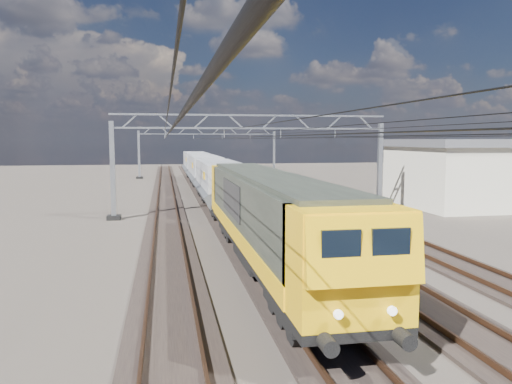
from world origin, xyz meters
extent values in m
plane|color=black|center=(0.00, 0.00, 0.00)|extent=(160.00, 160.00, 0.00)
cube|color=black|center=(-6.00, 0.00, 0.06)|extent=(2.60, 140.00, 0.12)
cube|color=#553522|center=(-6.72, 0.00, 0.22)|extent=(0.08, 140.00, 0.16)
cube|color=#553522|center=(-5.28, 0.00, 0.22)|extent=(0.08, 140.00, 0.16)
cube|color=black|center=(-2.00, 0.00, 0.06)|extent=(2.60, 140.00, 0.12)
cube|color=#553522|center=(-2.72, 0.00, 0.22)|extent=(0.08, 140.00, 0.16)
cube|color=#553522|center=(-1.28, 0.00, 0.22)|extent=(0.08, 140.00, 0.16)
cube|color=black|center=(2.00, 0.00, 0.06)|extent=(2.60, 140.00, 0.12)
cube|color=#553522|center=(1.28, 0.00, 0.22)|extent=(0.08, 140.00, 0.16)
cube|color=#553522|center=(2.72, 0.00, 0.22)|extent=(0.08, 140.00, 0.16)
cube|color=black|center=(6.00, 0.00, 0.06)|extent=(2.60, 140.00, 0.12)
cube|color=#553522|center=(5.28, 0.00, 0.22)|extent=(0.08, 140.00, 0.16)
cube|color=#553522|center=(6.72, 0.00, 0.22)|extent=(0.08, 140.00, 0.16)
cube|color=#9AA0A8|center=(-9.50, 4.00, 3.30)|extent=(0.30, 0.30, 6.60)
cube|color=#9AA0A8|center=(9.50, 4.00, 3.30)|extent=(0.30, 0.30, 6.60)
cube|color=black|center=(-9.50, 4.00, 0.15)|extent=(0.90, 0.90, 0.30)
cube|color=black|center=(9.50, 4.00, 0.15)|extent=(0.90, 0.90, 0.30)
cube|color=#9AA0A8|center=(0.00, 4.00, 7.05)|extent=(19.30, 0.18, 0.12)
cube|color=#9AA0A8|center=(0.00, 4.00, 6.15)|extent=(19.30, 0.18, 0.12)
cube|color=#9AA0A8|center=(-8.31, 4.00, 6.60)|extent=(1.03, 0.10, 0.94)
cube|color=#9AA0A8|center=(-5.94, 4.00, 6.60)|extent=(1.03, 0.10, 0.94)
cube|color=#9AA0A8|center=(-3.56, 4.00, 6.60)|extent=(1.03, 0.10, 0.94)
cube|color=#9AA0A8|center=(-1.19, 4.00, 6.60)|extent=(1.03, 0.10, 0.94)
cube|color=#9AA0A8|center=(1.19, 4.00, 6.60)|extent=(1.03, 0.10, 0.94)
cube|color=#9AA0A8|center=(3.56, 4.00, 6.60)|extent=(1.03, 0.10, 0.94)
cube|color=#9AA0A8|center=(5.94, 4.00, 6.60)|extent=(1.03, 0.10, 0.94)
cube|color=#9AA0A8|center=(8.31, 4.00, 6.60)|extent=(1.03, 0.10, 0.94)
cube|color=#9AA0A8|center=(-6.00, 4.00, 5.82)|extent=(0.06, 0.06, 0.65)
cube|color=#9AA0A8|center=(-2.00, 4.00, 5.82)|extent=(0.06, 0.06, 0.65)
cube|color=#9AA0A8|center=(2.00, 4.00, 5.82)|extent=(0.06, 0.06, 0.65)
cube|color=#9AA0A8|center=(6.00, 4.00, 5.82)|extent=(0.06, 0.06, 0.65)
cube|color=#9AA0A8|center=(-9.50, 40.00, 3.30)|extent=(0.30, 0.30, 6.60)
cube|color=#9AA0A8|center=(9.50, 40.00, 3.30)|extent=(0.30, 0.30, 6.60)
cube|color=black|center=(-9.50, 40.00, 0.15)|extent=(0.90, 0.90, 0.30)
cube|color=black|center=(9.50, 40.00, 0.15)|extent=(0.90, 0.90, 0.30)
cube|color=#9AA0A8|center=(0.00, 40.00, 7.05)|extent=(19.30, 0.18, 0.12)
cube|color=#9AA0A8|center=(0.00, 40.00, 6.15)|extent=(19.30, 0.18, 0.12)
cube|color=#9AA0A8|center=(-8.31, 40.00, 6.60)|extent=(1.03, 0.10, 0.94)
cube|color=#9AA0A8|center=(-5.94, 40.00, 6.60)|extent=(1.03, 0.10, 0.94)
cube|color=#9AA0A8|center=(-3.56, 40.00, 6.60)|extent=(1.03, 0.10, 0.94)
cube|color=#9AA0A8|center=(-1.19, 40.00, 6.60)|extent=(1.03, 0.10, 0.94)
cube|color=#9AA0A8|center=(1.19, 40.00, 6.60)|extent=(1.03, 0.10, 0.94)
cube|color=#9AA0A8|center=(3.56, 40.00, 6.60)|extent=(1.03, 0.10, 0.94)
cube|color=#9AA0A8|center=(5.94, 40.00, 6.60)|extent=(1.03, 0.10, 0.94)
cube|color=#9AA0A8|center=(8.31, 40.00, 6.60)|extent=(1.03, 0.10, 0.94)
cube|color=#9AA0A8|center=(-6.00, 40.00, 5.82)|extent=(0.06, 0.06, 0.65)
cube|color=#9AA0A8|center=(-2.00, 40.00, 5.82)|extent=(0.06, 0.06, 0.65)
cube|color=#9AA0A8|center=(2.00, 40.00, 5.82)|extent=(0.06, 0.06, 0.65)
cube|color=#9AA0A8|center=(6.00, 40.00, 5.82)|extent=(0.06, 0.06, 0.65)
cylinder|color=black|center=(-6.00, 8.00, 5.50)|extent=(0.03, 140.00, 0.03)
cylinder|color=black|center=(-6.00, 8.00, 6.00)|extent=(0.03, 140.00, 0.03)
cylinder|color=black|center=(-2.00, 8.00, 5.50)|extent=(0.03, 140.00, 0.03)
cylinder|color=black|center=(-2.00, 8.00, 6.00)|extent=(0.03, 140.00, 0.03)
cylinder|color=black|center=(2.00, 8.00, 5.50)|extent=(0.03, 140.00, 0.03)
cylinder|color=black|center=(2.00, 8.00, 6.00)|extent=(0.03, 140.00, 0.03)
cylinder|color=black|center=(6.00, 8.00, 5.50)|extent=(0.03, 140.00, 0.03)
cylinder|color=black|center=(6.00, 8.00, 6.00)|extent=(0.03, 140.00, 0.03)
cube|color=black|center=(-2.00, -17.13, 0.75)|extent=(2.20, 3.60, 0.60)
cube|color=black|center=(-2.00, -4.13, 0.75)|extent=(2.20, 3.60, 0.60)
cube|color=black|center=(-2.00, -10.63, 1.13)|extent=(2.65, 20.00, 0.25)
cube|color=black|center=(-2.00, -10.63, 0.75)|extent=(2.20, 4.50, 0.75)
cube|color=#242A23|center=(-2.00, -10.63, 2.55)|extent=(2.65, 17.00, 2.60)
cube|color=yellow|center=(-3.34, -10.63, 1.55)|extent=(0.04, 17.00, 0.60)
cube|color=yellow|center=(-0.66, -10.63, 1.55)|extent=(0.04, 17.00, 0.60)
cube|color=black|center=(-3.35, -9.63, 2.90)|extent=(0.05, 5.00, 1.40)
cube|color=black|center=(-0.65, -9.63, 2.90)|extent=(0.05, 5.00, 1.40)
cube|color=#242A23|center=(-2.00, -10.63, 3.92)|extent=(2.25, 18.00, 0.15)
cube|color=yellow|center=(-2.00, -19.73, 2.55)|extent=(2.65, 1.80, 2.60)
cube|color=yellow|center=(-2.00, -20.68, 3.05)|extent=(2.60, 0.46, 1.52)
cube|color=black|center=(-2.55, -20.78, 3.15)|extent=(0.85, 0.08, 0.75)
cube|color=black|center=(-1.45, -20.78, 3.15)|extent=(0.85, 0.08, 0.75)
cylinder|color=black|center=(-2.85, -20.93, 1.15)|extent=(0.36, 0.50, 0.36)
cylinder|color=black|center=(-1.15, -20.93, 1.15)|extent=(0.36, 0.50, 0.36)
cylinder|color=white|center=(-2.60, -20.83, 1.75)|extent=(0.20, 0.08, 0.20)
cylinder|color=white|center=(-1.40, -20.83, 1.75)|extent=(0.20, 0.08, 0.20)
cube|color=yellow|center=(-2.00, -1.53, 2.55)|extent=(2.65, 1.80, 2.60)
cube|color=yellow|center=(-2.00, -0.58, 3.05)|extent=(2.60, 0.46, 1.52)
cube|color=black|center=(-2.55, -0.48, 3.15)|extent=(0.85, 0.08, 0.75)
cube|color=black|center=(-1.45, -0.48, 3.15)|extent=(0.85, 0.08, 0.75)
cylinder|color=black|center=(-2.85, -0.33, 1.15)|extent=(0.36, 0.50, 0.36)
cylinder|color=black|center=(-1.15, -0.33, 1.15)|extent=(0.36, 0.50, 0.36)
cylinder|color=white|center=(-2.60, -0.43, 1.75)|extent=(0.20, 0.08, 0.20)
cylinder|color=white|center=(-1.40, -0.43, 1.75)|extent=(0.20, 0.08, 0.20)
cube|color=black|center=(-2.00, 2.57, 0.72)|extent=(2.20, 2.60, 0.55)
cube|color=black|center=(-2.00, 11.57, 0.72)|extent=(2.20, 2.60, 0.55)
cube|color=black|center=(-2.00, 7.07, 1.08)|extent=(2.40, 13.00, 0.20)
cube|color=gray|center=(-2.00, 7.07, 2.80)|extent=(2.80, 12.00, 1.80)
cube|color=#4E5257|center=(-2.95, 7.07, 1.55)|extent=(1.48, 12.00, 1.36)
cube|color=#4E5257|center=(-1.05, 7.07, 1.55)|extent=(1.48, 12.00, 1.36)
cube|color=yellow|center=(-3.42, 4.07, 2.90)|extent=(0.04, 1.20, 0.50)
cube|color=black|center=(-2.00, 16.77, 0.72)|extent=(2.20, 2.60, 0.55)
cube|color=black|center=(-2.00, 25.77, 0.72)|extent=(2.20, 2.60, 0.55)
cube|color=black|center=(-2.00, 21.27, 1.08)|extent=(2.40, 13.00, 0.20)
cube|color=gray|center=(-2.00, 21.27, 2.80)|extent=(2.80, 12.00, 1.80)
cube|color=#4E5257|center=(-2.95, 21.27, 1.55)|extent=(1.48, 12.00, 1.36)
cube|color=#4E5257|center=(-1.05, 21.27, 1.55)|extent=(1.48, 12.00, 1.36)
cube|color=yellow|center=(-3.42, 18.27, 2.90)|extent=(0.04, 1.20, 0.50)
cube|color=black|center=(-2.00, 30.97, 0.72)|extent=(2.20, 2.60, 0.55)
cube|color=black|center=(-2.00, 39.97, 0.72)|extent=(2.20, 2.60, 0.55)
cube|color=black|center=(-2.00, 35.47, 1.08)|extent=(2.40, 13.00, 0.20)
cube|color=gray|center=(-2.00, 35.47, 2.80)|extent=(2.80, 12.00, 1.80)
cube|color=#4E5257|center=(-2.95, 35.47, 1.55)|extent=(1.48, 12.00, 1.36)
cube|color=#4E5257|center=(-1.05, 35.47, 1.55)|extent=(1.48, 12.00, 1.36)
cube|color=yellow|center=(-3.42, 32.47, 2.90)|extent=(0.04, 1.20, 0.50)
cube|color=beige|center=(22.00, 6.00, 2.40)|extent=(18.00, 10.00, 4.80)
camera|label=1|loc=(-6.10, -30.38, 5.36)|focal=35.00mm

